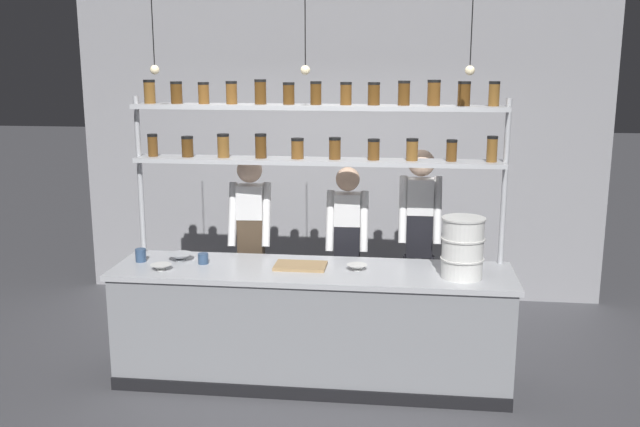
# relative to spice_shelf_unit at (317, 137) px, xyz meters

# --- Properties ---
(ground_plane) EXTENTS (40.00, 40.00, 0.00)m
(ground_plane) POSITION_rel_spice_shelf_unit_xyz_m (-0.00, -0.33, -1.91)
(ground_plane) COLOR #4C4C51
(back_wall) EXTENTS (5.50, 0.12, 3.23)m
(back_wall) POSITION_rel_spice_shelf_unit_xyz_m (-0.00, 1.85, -0.29)
(back_wall) COLOR #939399
(back_wall) RESTS_ON ground_plane
(prep_counter) EXTENTS (3.10, 0.76, 0.92)m
(prep_counter) POSITION_rel_spice_shelf_unit_xyz_m (-0.00, -0.33, -1.45)
(prep_counter) COLOR gray
(prep_counter) RESTS_ON ground_plane
(spice_shelf_unit) EXTENTS (2.98, 0.28, 2.35)m
(spice_shelf_unit) POSITION_rel_spice_shelf_unit_xyz_m (0.00, 0.00, 0.00)
(spice_shelf_unit) COLOR #B7BABF
(spice_shelf_unit) RESTS_ON ground_plane
(chef_left) EXTENTS (0.38, 0.31, 1.70)m
(chef_left) POSITION_rel_spice_shelf_unit_xyz_m (-0.61, 0.26, -0.92)
(chef_left) COLOR black
(chef_left) RESTS_ON ground_plane
(chef_center) EXTENTS (0.37, 0.29, 1.62)m
(chef_center) POSITION_rel_spice_shelf_unit_xyz_m (0.22, 0.36, -0.98)
(chef_center) COLOR black
(chef_center) RESTS_ON ground_plane
(chef_right) EXTENTS (0.36, 0.30, 1.77)m
(chef_right) POSITION_rel_spice_shelf_unit_xyz_m (0.83, 0.38, -0.87)
(chef_right) COLOR black
(chef_right) RESTS_ON ground_plane
(container_stack) EXTENTS (0.32, 0.32, 0.46)m
(container_stack) POSITION_rel_spice_shelf_unit_xyz_m (1.13, -0.41, -0.76)
(container_stack) COLOR white
(container_stack) RESTS_ON prep_counter
(cutting_board) EXTENTS (0.40, 0.26, 0.02)m
(cutting_board) POSITION_rel_spice_shelf_unit_xyz_m (-0.09, -0.30, -0.97)
(cutting_board) COLOR #A88456
(cutting_board) RESTS_ON prep_counter
(prep_bowl_near_left) EXTENTS (0.16, 0.16, 0.04)m
(prep_bowl_near_left) POSITION_rel_spice_shelf_unit_xyz_m (-1.15, -0.50, -0.96)
(prep_bowl_near_left) COLOR silver
(prep_bowl_near_left) RESTS_ON prep_counter
(prep_bowl_center_front) EXTENTS (0.16, 0.16, 0.04)m
(prep_bowl_center_front) POSITION_rel_spice_shelf_unit_xyz_m (0.35, -0.32, -0.96)
(prep_bowl_center_front) COLOR silver
(prep_bowl_center_front) RESTS_ON prep_counter
(prep_bowl_center_back) EXTENTS (0.21, 0.21, 0.06)m
(prep_bowl_center_back) POSITION_rel_spice_shelf_unit_xyz_m (-1.08, -0.22, -0.96)
(prep_bowl_center_back) COLOR #B2B7BC
(prep_bowl_center_back) RESTS_ON prep_counter
(serving_cup_front) EXTENTS (0.08, 0.08, 0.08)m
(serving_cup_front) POSITION_rel_spice_shelf_unit_xyz_m (-0.87, -0.29, -0.94)
(serving_cup_front) COLOR #334C70
(serving_cup_front) RESTS_ON prep_counter
(serving_cup_by_board) EXTENTS (0.08, 0.08, 0.11)m
(serving_cup_by_board) POSITION_rel_spice_shelf_unit_xyz_m (-1.39, -0.29, -0.93)
(serving_cup_by_board) COLOR #334C70
(serving_cup_by_board) RESTS_ON prep_counter
(pendant_light_row) EXTENTS (2.39, 0.07, 0.79)m
(pendant_light_row) POSITION_rel_spice_shelf_unit_xyz_m (-0.03, -0.33, 0.57)
(pendant_light_row) COLOR black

